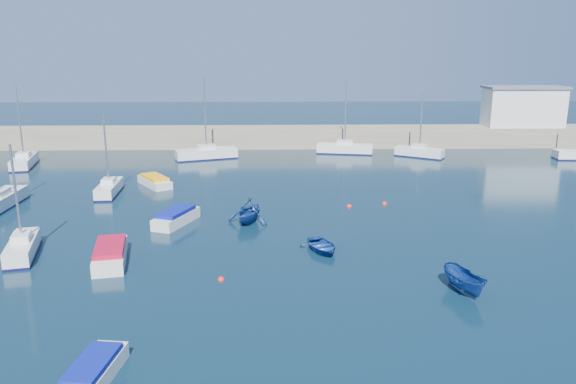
{
  "coord_description": "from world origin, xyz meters",
  "views": [
    {
      "loc": [
        -3.17,
        -28.1,
        12.85
      ],
      "look_at": [
        -2.07,
        15.45,
        1.6
      ],
      "focal_mm": 35.0,
      "sensor_mm": 36.0,
      "label": 1
    }
  ],
  "objects_px": {
    "sailboat_3": "(109,188)",
    "dinghy_right": "(465,282)",
    "motorboat_3": "(93,371)",
    "motorboat_2": "(155,181)",
    "sailboat_4": "(24,161)",
    "sailboat_7": "(419,152)",
    "sailboat_1": "(23,247)",
    "dinghy_center": "(322,246)",
    "sailboat_5": "(207,153)",
    "motorboat_1": "(176,217)",
    "sailboat_6": "(345,148)",
    "harbor_office": "(523,108)",
    "dinghy_left": "(249,211)",
    "motorboat_0": "(110,254)"
  },
  "relations": [
    {
      "from": "sailboat_6",
      "to": "sailboat_7",
      "type": "distance_m",
      "value": 9.09
    },
    {
      "from": "sailboat_5",
      "to": "motorboat_1",
      "type": "bearing_deg",
      "value": 162.23
    },
    {
      "from": "motorboat_0",
      "to": "sailboat_4",
      "type": "bearing_deg",
      "value": 109.8
    },
    {
      "from": "sailboat_1",
      "to": "sailboat_3",
      "type": "distance_m",
      "value": 15.41
    },
    {
      "from": "sailboat_3",
      "to": "sailboat_7",
      "type": "height_order",
      "value": "sailboat_7"
    },
    {
      "from": "sailboat_7",
      "to": "sailboat_3",
      "type": "bearing_deg",
      "value": 150.5
    },
    {
      "from": "motorboat_0",
      "to": "sailboat_5",
      "type": "bearing_deg",
      "value": 74.98
    },
    {
      "from": "sailboat_4",
      "to": "dinghy_center",
      "type": "relative_size",
      "value": 2.75
    },
    {
      "from": "motorboat_3",
      "to": "dinghy_right",
      "type": "height_order",
      "value": "dinghy_right"
    },
    {
      "from": "harbor_office",
      "to": "motorboat_2",
      "type": "relative_size",
      "value": 2.06
    },
    {
      "from": "sailboat_1",
      "to": "motorboat_2",
      "type": "height_order",
      "value": "sailboat_1"
    },
    {
      "from": "motorboat_2",
      "to": "sailboat_4",
      "type": "bearing_deg",
      "value": 116.26
    },
    {
      "from": "sailboat_4",
      "to": "motorboat_3",
      "type": "distance_m",
      "value": 46.89
    },
    {
      "from": "dinghy_right",
      "to": "sailboat_4",
      "type": "bearing_deg",
      "value": 122.59
    },
    {
      "from": "sailboat_7",
      "to": "motorboat_2",
      "type": "relative_size",
      "value": 1.59
    },
    {
      "from": "sailboat_5",
      "to": "dinghy_center",
      "type": "bearing_deg",
      "value": -179.79
    },
    {
      "from": "motorboat_0",
      "to": "motorboat_2",
      "type": "xyz_separation_m",
      "value": [
        -1.31,
        19.71,
        -0.08
      ]
    },
    {
      "from": "sailboat_3",
      "to": "dinghy_center",
      "type": "relative_size",
      "value": 2.24
    },
    {
      "from": "motorboat_2",
      "to": "dinghy_center",
      "type": "bearing_deg",
      "value": -84.91
    },
    {
      "from": "sailboat_3",
      "to": "dinghy_left",
      "type": "height_order",
      "value": "sailboat_3"
    },
    {
      "from": "dinghy_right",
      "to": "dinghy_left",
      "type": "bearing_deg",
      "value": 118.17
    },
    {
      "from": "motorboat_3",
      "to": "dinghy_right",
      "type": "relative_size",
      "value": 1.22
    },
    {
      "from": "sailboat_1",
      "to": "dinghy_center",
      "type": "xyz_separation_m",
      "value": [
        19.08,
        0.3,
        -0.25
      ]
    },
    {
      "from": "motorboat_1",
      "to": "motorboat_2",
      "type": "height_order",
      "value": "motorboat_1"
    },
    {
      "from": "motorboat_1",
      "to": "sailboat_6",
      "type": "bearing_deg",
      "value": 82.06
    },
    {
      "from": "motorboat_1",
      "to": "sailboat_4",
      "type": "bearing_deg",
      "value": 155.15
    },
    {
      "from": "sailboat_3",
      "to": "dinghy_right",
      "type": "relative_size",
      "value": 2.17
    },
    {
      "from": "sailboat_5",
      "to": "harbor_office",
      "type": "bearing_deg",
      "value": -97.72
    },
    {
      "from": "motorboat_2",
      "to": "dinghy_left",
      "type": "distance_m",
      "value": 15.28
    },
    {
      "from": "motorboat_2",
      "to": "dinghy_right",
      "type": "relative_size",
      "value": 1.45
    },
    {
      "from": "sailboat_5",
      "to": "motorboat_2",
      "type": "bearing_deg",
      "value": 146.3
    },
    {
      "from": "harbor_office",
      "to": "sailboat_7",
      "type": "height_order",
      "value": "sailboat_7"
    },
    {
      "from": "sailboat_1",
      "to": "dinghy_center",
      "type": "distance_m",
      "value": 19.09
    },
    {
      "from": "sailboat_3",
      "to": "sailboat_6",
      "type": "relative_size",
      "value": 0.8
    },
    {
      "from": "motorboat_0",
      "to": "sailboat_3",
      "type": "bearing_deg",
      "value": 94.61
    },
    {
      "from": "sailboat_3",
      "to": "motorboat_3",
      "type": "xyz_separation_m",
      "value": [
        7.67,
        -29.49,
        -0.15
      ]
    },
    {
      "from": "sailboat_1",
      "to": "dinghy_center",
      "type": "height_order",
      "value": "sailboat_1"
    },
    {
      "from": "sailboat_5",
      "to": "motorboat_2",
      "type": "relative_size",
      "value": 1.95
    },
    {
      "from": "sailboat_4",
      "to": "dinghy_center",
      "type": "xyz_separation_m",
      "value": [
        30.88,
        -27.71,
        -0.3
      ]
    },
    {
      "from": "sailboat_5",
      "to": "motorboat_3",
      "type": "height_order",
      "value": "sailboat_5"
    },
    {
      "from": "sailboat_4",
      "to": "motorboat_0",
      "type": "distance_m",
      "value": 34.18
    },
    {
      "from": "sailboat_7",
      "to": "dinghy_center",
      "type": "bearing_deg",
      "value": -171.36
    },
    {
      "from": "sailboat_4",
      "to": "sailboat_5",
      "type": "distance_m",
      "value": 20.15
    },
    {
      "from": "sailboat_5",
      "to": "sailboat_1",
      "type": "bearing_deg",
      "value": 146.65
    },
    {
      "from": "sailboat_4",
      "to": "motorboat_1",
      "type": "bearing_deg",
      "value": -58.92
    },
    {
      "from": "motorboat_3",
      "to": "sailboat_7",
      "type": "bearing_deg",
      "value": 69.43
    },
    {
      "from": "sailboat_7",
      "to": "dinghy_left",
      "type": "distance_m",
      "value": 32.28
    },
    {
      "from": "sailboat_3",
      "to": "motorboat_0",
      "type": "xyz_separation_m",
      "value": [
        4.75,
        -16.61,
        -0.04
      ]
    },
    {
      "from": "sailboat_6",
      "to": "dinghy_right",
      "type": "relative_size",
      "value": 2.71
    },
    {
      "from": "harbor_office",
      "to": "sailboat_6",
      "type": "distance_m",
      "value": 25.29
    }
  ]
}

